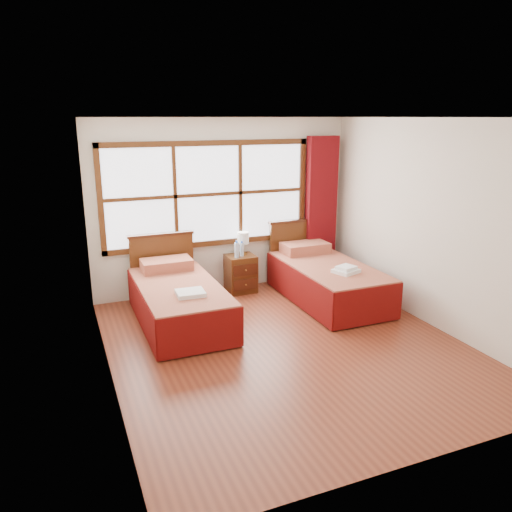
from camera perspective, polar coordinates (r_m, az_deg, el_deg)
name	(u,v)px	position (r m, az deg, el deg)	size (l,w,h in m)	color
floor	(287,346)	(5.99, 3.56, -10.20)	(4.50, 4.50, 0.00)	brown
ceiling	(291,117)	(5.39, 4.04, 15.53)	(4.50, 4.50, 0.00)	white
wall_back	(224,206)	(7.59, -3.71, 5.70)	(4.00, 4.00, 0.00)	silver
wall_left	(102,257)	(5.02, -17.18, -0.16)	(4.50, 4.50, 0.00)	silver
wall_right	(432,225)	(6.65, 19.49, 3.41)	(4.50, 4.50, 0.00)	silver
window	(208,194)	(7.45, -5.47, 7.03)	(3.16, 0.06, 1.56)	white
curtain	(321,209)	(8.13, 7.42, 5.34)	(0.50, 0.16, 2.30)	#640A0E
bed_left	(178,300)	(6.61, -8.85, -4.97)	(1.02, 2.04, 0.99)	#3B190C
bed_right	(326,279)	(7.38, 7.98, -2.63)	(1.05, 2.07, 1.02)	#3B190C
nightstand	(241,274)	(7.65, -1.74, -2.02)	(0.43, 0.43, 0.57)	#4D2810
towels_left	(190,293)	(6.08, -7.51, -4.22)	(0.35, 0.31, 0.05)	white
towels_right	(346,270)	(6.93, 10.26, -1.57)	(0.39, 0.36, 0.09)	white
lamp	(243,238)	(7.61, -1.49, 2.02)	(0.18, 0.18, 0.34)	gold
bottle_near	(237,250)	(7.44, -2.22, 0.71)	(0.07, 0.07, 0.26)	silver
bottle_far	(242,249)	(7.52, -1.63, 0.78)	(0.06, 0.06, 0.23)	silver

